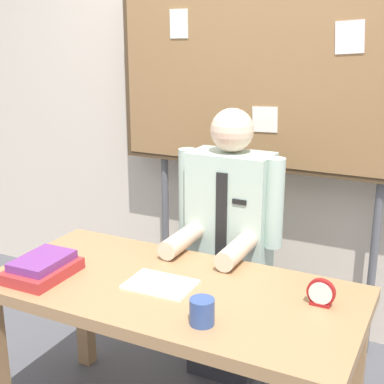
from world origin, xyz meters
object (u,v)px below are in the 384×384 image
(desk, at_px, (172,308))
(person, at_px, (229,256))
(book_stack, at_px, (42,268))
(open_notebook, at_px, (160,284))
(bulletin_board, at_px, (265,77))
(coffee_mug, at_px, (202,312))
(desk_clock, at_px, (321,294))

(desk, xyz_separation_m, person, (0.00, 0.60, 0.00))
(person, height_order, book_stack, person)
(person, bearing_deg, open_notebook, -93.85)
(bulletin_board, bearing_deg, book_stack, -113.71)
(book_stack, relative_size, open_notebook, 1.09)
(book_stack, bearing_deg, desk, 16.91)
(book_stack, bearing_deg, open_notebook, 16.12)
(bulletin_board, height_order, open_notebook, bulletin_board)
(book_stack, distance_m, open_notebook, 0.51)
(person, distance_m, coffee_mug, 0.86)
(person, relative_size, open_notebook, 5.12)
(bulletin_board, bearing_deg, desk_clock, -58.46)
(desk, xyz_separation_m, book_stack, (-0.53, -0.16, 0.14))
(person, distance_m, open_notebook, 0.63)
(book_stack, height_order, coffee_mug, coffee_mug)
(book_stack, bearing_deg, bulletin_board, 66.29)
(book_stack, bearing_deg, person, 55.04)
(book_stack, height_order, open_notebook, book_stack)
(open_notebook, relative_size, desk_clock, 2.54)
(desk, bearing_deg, bulletin_board, 90.00)
(person, xyz_separation_m, coffee_mug, (0.24, -0.81, 0.15))
(person, height_order, bulletin_board, bulletin_board)
(bulletin_board, height_order, book_stack, bulletin_board)
(person, bearing_deg, book_stack, -124.96)
(coffee_mug, bearing_deg, bulletin_board, 100.66)
(book_stack, bearing_deg, coffee_mug, -3.91)
(desk, distance_m, desk_clock, 0.61)
(desk, relative_size, book_stack, 5.10)
(desk, distance_m, open_notebook, 0.11)
(bulletin_board, relative_size, coffee_mug, 21.56)
(person, relative_size, bulletin_board, 0.68)
(desk_clock, bearing_deg, person, 139.62)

